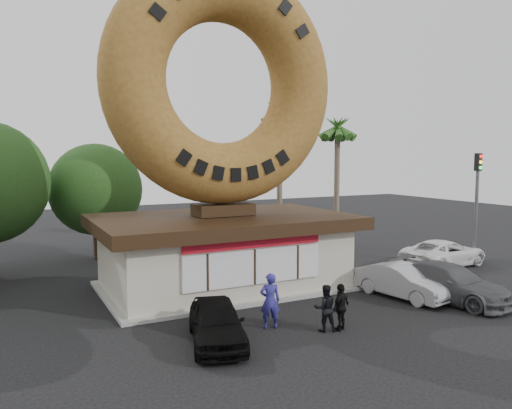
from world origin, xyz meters
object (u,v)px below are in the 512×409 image
object	(u,v)px
car_silver	(403,281)
car_grey	(449,283)
car_black	(217,322)
donut_shop	(224,249)
giant_donut	(222,83)
person_center	(325,308)
car_white	(444,253)
person_left	(270,301)
street_lamp	(129,180)
traffic_signal	(477,194)
person_right	(341,307)

from	to	relation	value
car_silver	car_grey	distance (m)	1.83
car_black	car_silver	world-z (taller)	same
donut_shop	giant_donut	xyz separation A→B (m)	(0.00, 0.02, 7.33)
donut_shop	car_grey	distance (m)	9.68
person_center	car_white	size ratio (longest dim) A/B	0.31
person_left	car_silver	size ratio (longest dim) A/B	0.46
street_lamp	traffic_signal	bearing A→B (deg)	-37.14
giant_donut	person_center	xyz separation A→B (m)	(0.80, -6.79, -8.29)
person_center	car_white	distance (m)	12.66
street_lamp	car_silver	world-z (taller)	street_lamp
person_center	car_black	world-z (taller)	person_center
donut_shop	street_lamp	xyz separation A→B (m)	(-1.86, 10.02, 2.72)
street_lamp	traffic_signal	size ratio (longest dim) A/B	1.32
person_center	car_grey	bearing A→B (deg)	-155.79
car_black	car_grey	bearing A→B (deg)	16.23
person_right	person_left	bearing A→B (deg)	-56.54
donut_shop	person_right	xyz separation A→B (m)	(1.33, -6.95, -0.95)
giant_donut	car_black	size ratio (longest dim) A/B	2.61
traffic_signal	car_black	distance (m)	17.68
car_grey	car_white	xyz separation A→B (m)	(4.86, 4.68, -0.03)
person_left	person_right	bearing A→B (deg)	166.73
person_center	car_silver	size ratio (longest dim) A/B	0.38
street_lamp	car_black	bearing A→B (deg)	-93.70
street_lamp	car_silver	xyz separation A→B (m)	(7.89, -14.95, -3.79)
street_lamp	car_white	size ratio (longest dim) A/B	1.56
street_lamp	car_grey	size ratio (longest dim) A/B	1.55
person_right	car_white	xyz separation A→B (m)	(10.95, 5.50, -0.10)
car_black	car_silver	size ratio (longest dim) A/B	0.97
traffic_signal	street_lamp	bearing A→B (deg)	142.86
giant_donut	car_black	bearing A→B (deg)	-115.35
car_black	car_white	size ratio (longest dim) A/B	0.79
person_right	car_white	distance (m)	12.26
car_black	car_grey	distance (m)	10.32
giant_donut	car_silver	bearing A→B (deg)	-39.36
car_black	car_silver	bearing A→B (deg)	23.81
person_center	car_white	world-z (taller)	person_center
street_lamp	car_silver	distance (m)	17.32
traffic_signal	car_white	xyz separation A→B (m)	(-1.71, 0.55, -3.15)
person_left	person_right	world-z (taller)	person_left
giant_donut	person_center	size ratio (longest dim) A/B	6.58
street_lamp	car_white	xyz separation A→B (m)	(14.14, -11.46, -3.77)
person_right	car_grey	world-z (taller)	person_right
donut_shop	person_center	bearing A→B (deg)	-83.27
street_lamp	person_right	bearing A→B (deg)	-79.36
donut_shop	car_white	size ratio (longest dim) A/B	2.18
giant_donut	person_right	world-z (taller)	giant_donut
donut_shop	person_center	world-z (taller)	donut_shop
person_right	car_white	bearing A→B (deg)	-177.85
donut_shop	car_black	bearing A→B (deg)	-115.41
donut_shop	car_white	distance (m)	12.42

